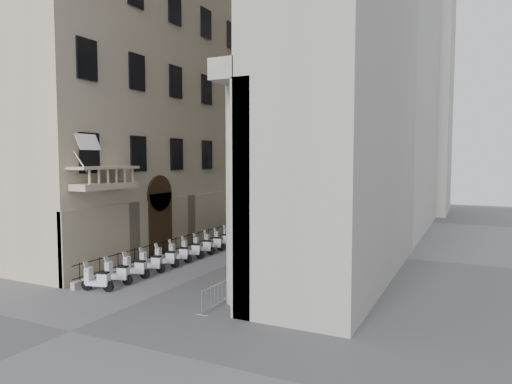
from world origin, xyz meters
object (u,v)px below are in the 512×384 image
at_px(security_tent, 253,203).
at_px(pedestrian_a, 335,220).
at_px(scooter_0, 98,291).
at_px(info_kiosk, 230,236).
at_px(street_lamp, 265,181).
at_px(pedestrian_b, 342,214).

relative_size(security_tent, pedestrian_a, 2.53).
relative_size(scooter_0, info_kiosk, 0.93).
relative_size(security_tent, info_kiosk, 2.55).
relative_size(street_lamp, info_kiosk, 4.80).
height_order(street_lamp, pedestrian_a, street_lamp).
xyz_separation_m(street_lamp, info_kiosk, (0.69, -7.86, -3.79)).
distance_m(street_lamp, info_kiosk, 8.76).
xyz_separation_m(scooter_0, street_lamp, (-0.47, 21.24, 4.61)).
height_order(info_kiosk, pedestrian_b, info_kiosk).
xyz_separation_m(scooter_0, pedestrian_a, (4.98, 25.35, 0.82)).
xyz_separation_m(scooter_0, info_kiosk, (0.22, 13.37, 0.82)).
height_order(scooter_0, pedestrian_b, pedestrian_b).
distance_m(scooter_0, street_lamp, 21.73).
height_order(scooter_0, info_kiosk, info_kiosk).
bearing_deg(street_lamp, info_kiosk, -96.45).
bearing_deg(pedestrian_b, security_tent, 88.75).
xyz_separation_m(security_tent, info_kiosk, (0.78, -5.46, -1.99)).
height_order(street_lamp, pedestrian_b, street_lamp).
height_order(scooter_0, street_lamp, street_lamp).
bearing_deg(security_tent, street_lamp, 87.94).
xyz_separation_m(info_kiosk, pedestrian_b, (4.07, 17.19, -0.02)).
distance_m(pedestrian_a, pedestrian_b, 5.25).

